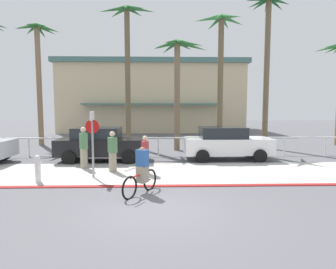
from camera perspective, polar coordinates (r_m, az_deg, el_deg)
name	(u,v)px	position (r m, az deg, el deg)	size (l,w,h in m)	color
ground_plane	(158,151)	(17.69, -1.90, -3.37)	(80.00, 80.00, 0.00)	#5B5B60
sidewalk_strip	(158,173)	(11.99, -1.97, -7.58)	(44.00, 4.00, 0.02)	beige
curb_paint	(158,186)	(10.05, -2.01, -10.12)	(44.00, 0.24, 0.03)	maroon
building_backdrop	(153,97)	(34.62, -3.07, 7.36)	(20.19, 11.65, 7.68)	beige
rail_fence	(158,141)	(16.09, -1.92, -1.22)	(23.90, 0.08, 1.04)	white
stop_sign_bike_lane	(92,135)	(11.27, -14.71, 0.00)	(0.52, 0.56, 2.56)	gray
bollard_2	(38,168)	(11.46, -24.35, -6.10)	(0.20, 0.20, 1.00)	white
palm_tree_2	(38,55)	(22.75, -24.35, 14.17)	(3.21, 3.34, 8.51)	#846B4C
palm_tree_3	(127,43)	(20.39, -8.05, 17.51)	(3.76, 3.11, 9.42)	brown
palm_tree_4	(178,64)	(18.22, 1.90, 13.80)	(3.43, 3.54, 6.83)	#756047
palm_tree_5	(221,54)	(19.27, 10.39, 15.32)	(3.15, 3.00, 8.53)	brown
palm_tree_6	(268,35)	(20.49, 19.14, 18.02)	(3.26, 3.09, 9.75)	brown
car_black_1	(101,144)	(14.88, -13.07, -1.80)	(4.40, 2.02, 1.69)	black
car_white_2	(226,143)	(15.17, 11.42, -1.63)	(4.40, 2.02, 1.69)	white
cyclist_red_0	(142,172)	(9.13, -5.25, -7.35)	(1.00, 1.59, 1.50)	black
pedestrian_0	(113,153)	(12.26, -10.90, -3.65)	(0.44, 0.48, 1.71)	gray
pedestrian_1	(84,149)	(13.25, -16.33, -2.78)	(0.44, 0.48, 1.85)	gray
pedestrian_2	(145,157)	(11.74, -4.54, -4.36)	(0.35, 0.42, 1.57)	#4C4C51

